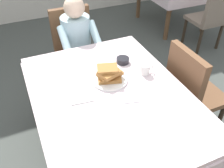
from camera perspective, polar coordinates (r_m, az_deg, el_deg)
name	(u,v)px	position (r m, az deg, el deg)	size (l,w,h in m)	color
ground_plane	(111,154)	(2.38, -0.15, -15.84)	(14.00, 14.00, 0.00)	#474C47
dining_table_main	(111,102)	(1.89, -0.18, -4.28)	(1.12, 1.52, 0.74)	silver
chair_diner	(75,45)	(2.88, -8.58, 8.92)	(0.44, 0.45, 0.93)	brown
diner_person	(78,40)	(2.68, -7.89, 10.00)	(0.40, 0.43, 1.12)	silver
chair_right_side	(191,89)	(2.31, 17.68, -1.09)	(0.45, 0.44, 0.93)	brown
plate_breakfast	(110,80)	(1.95, -0.53, 0.97)	(0.28, 0.28, 0.02)	white
breakfast_stack	(109,74)	(1.91, -0.68, 2.42)	(0.22, 0.18, 0.11)	#A36B33
cup_coffee	(145,69)	(2.02, 7.66, 3.39)	(0.11, 0.08, 0.08)	white
bowl_butter	(123,60)	(2.15, 2.50, 5.48)	(0.11, 0.11, 0.04)	black
fork_left_of_plate	(88,88)	(1.88, -5.61, -0.91)	(0.18, 0.01, 0.01)	silver
knife_right_of_plate	(132,76)	(2.00, 4.71, 1.85)	(0.20, 0.01, 0.01)	silver
spoon_near_edge	(130,102)	(1.76, 4.14, -4.24)	(0.15, 0.01, 0.01)	silver
napkin_folded	(82,98)	(1.80, -7.02, -3.12)	(0.17, 0.12, 0.01)	white
background_chair_empty	(211,15)	(3.85, 21.92, 14.47)	(0.44, 0.45, 0.93)	#7A6B5B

